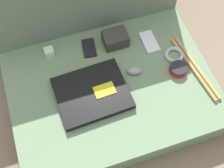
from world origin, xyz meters
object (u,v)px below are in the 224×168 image
(camera_pouch, at_px, (115,39))
(phone_black, at_px, (149,42))
(speaker_puck, at_px, (178,69))
(phone_silver, at_px, (89,48))
(computer_mouse, at_px, (134,71))
(laptop, at_px, (92,93))
(charger_brick, at_px, (49,52))

(camera_pouch, bearing_deg, phone_black, -18.17)
(speaker_puck, bearing_deg, phone_silver, 144.70)
(computer_mouse, xyz_separation_m, camera_pouch, (-0.03, 0.19, 0.02))
(laptop, relative_size, camera_pouch, 2.79)
(charger_brick, bearing_deg, camera_pouch, -6.85)
(computer_mouse, height_order, phone_black, computer_mouse)
(computer_mouse, height_order, phone_silver, computer_mouse)
(charger_brick, bearing_deg, phone_black, -10.70)
(speaker_puck, height_order, camera_pouch, camera_pouch)
(phone_black, bearing_deg, laptop, -152.02)
(phone_black, distance_m, camera_pouch, 0.17)
(phone_black, relative_size, charger_brick, 2.91)
(phone_silver, distance_m, phone_black, 0.29)
(computer_mouse, bearing_deg, phone_silver, 143.85)
(phone_silver, bearing_deg, laptop, -96.10)
(speaker_puck, distance_m, phone_black, 0.20)
(camera_pouch, bearing_deg, charger_brick, 173.15)
(laptop, distance_m, computer_mouse, 0.22)
(laptop, relative_size, speaker_puck, 3.92)
(speaker_puck, bearing_deg, laptop, 179.17)
(laptop, bearing_deg, phone_black, 25.74)
(charger_brick, bearing_deg, phone_silver, -9.49)
(phone_silver, bearing_deg, charger_brick, 177.62)
(speaker_puck, bearing_deg, camera_pouch, 132.44)
(speaker_puck, xyz_separation_m, phone_black, (-0.06, 0.19, -0.01))
(laptop, height_order, charger_brick, charger_brick)
(laptop, relative_size, phone_black, 2.54)
(phone_black, height_order, camera_pouch, camera_pouch)
(computer_mouse, bearing_deg, camera_pouch, 113.07)
(camera_pouch, height_order, charger_brick, camera_pouch)
(laptop, xyz_separation_m, phone_black, (0.34, 0.18, -0.01))
(computer_mouse, xyz_separation_m, phone_silver, (-0.16, 0.19, -0.01))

